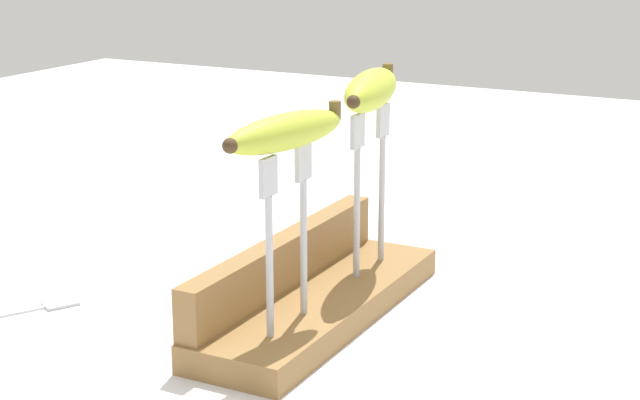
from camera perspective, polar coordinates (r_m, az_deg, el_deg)
The scene contains 8 objects.
ground_plane at distance 1.09m, azimuth 0.00°, elevation -6.55°, with size 3.00×3.00×0.00m, color silver.
wooden_board at distance 1.09m, azimuth 0.00°, elevation -5.84°, with size 0.37×0.11×0.03m, color olive.
board_backstop at distance 1.09m, azimuth -2.01°, elevation -3.41°, with size 0.37×0.03×0.05m, color olive.
fork_stand_left at distance 0.96m, azimuth -1.86°, elevation -1.19°, with size 0.09×0.01×0.17m.
fork_stand_right at distance 1.12m, azimuth 2.79°, elevation 1.43°, with size 0.09×0.01×0.18m.
banana_raised_left at distance 0.94m, azimuth -1.91°, elevation 3.82°, with size 0.16×0.06×0.04m.
banana_raised_right at distance 1.10m, azimuth 2.85°, elevation 6.13°, with size 0.17×0.07×0.04m.
fork_fallen_near at distance 1.15m, azimuth -16.69°, elevation -5.95°, with size 0.18×0.11×0.01m.
Camera 1 is at (-0.90, -0.47, 0.41)m, focal length 57.71 mm.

